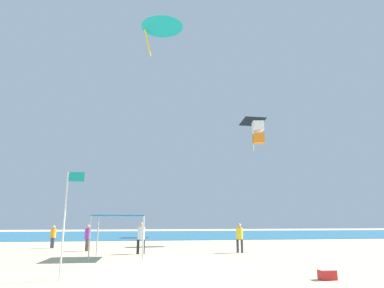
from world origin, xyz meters
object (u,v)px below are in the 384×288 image
Objects in this scene: person_leftmost at (53,235)px; person_central at (88,235)px; banner_flag at (67,214)px; person_rightmost at (141,235)px; canopy_tent at (120,218)px; kite_delta_teal at (162,24)px; person_near_tent at (239,235)px; kite_box_white at (258,132)px; kite_diamond_black at (253,123)px; cooler_box at (327,274)px.

person_leftmost is 0.95× the size of person_central.
person_rightmost is at bearing 73.50° from banner_flag.
kite_delta_teal is at bearing 70.49° from canopy_tent.
banner_flag is at bearing -71.13° from kite_delta_teal.
person_near_tent is 6.18m from person_rightmost.
kite_box_white is at bearing -72.42° from person_near_tent.
canopy_tent is 1.33× the size of kite_box_white.
kite_delta_teal is (-5.04, 4.48, 17.51)m from person_near_tent.
banner_flag reaches higher than canopy_tent.
kite_diamond_black is (3.92, 13.10, 4.91)m from kite_box_white.
banner_flag is 21.43m from kite_box_white.
person_rightmost reaches higher than person_central.
person_leftmost is at bearing 143.26° from person_rightmost.
cooler_box is (0.44, -9.52, -0.87)m from person_near_tent.
kite_delta_teal reaches higher than person_leftmost.
canopy_tent is 0.66× the size of kite_diamond_black.
kite_delta_teal is (-5.48, 14.00, 18.38)m from cooler_box.
person_rightmost is at bearing 124.59° from cooler_box.
person_near_tent is at bearing -6.97° from kite_delta_teal.
person_near_tent is 3.12× the size of cooler_box.
banner_flag is 0.90× the size of kite_diamond_black.
canopy_tent reaches higher than person_rightmost.
cooler_box is at bearing -33.97° from kite_delta_teal.
person_rightmost is 28.06m from kite_diamond_black.
canopy_tent is at bearing -0.41° from person_central.
person_leftmost is at bearing 106.16° from banner_flag.
person_near_tent is 11.92m from kite_box_white.
kite_delta_teal is (2.31, 6.51, 16.42)m from canopy_tent.
person_leftmost is 19.18m from kite_delta_teal.
person_near_tent reaches higher than cooler_box.
kite_diamond_black reaches higher than person_leftmost.
kite_diamond_black reaches higher than person_central.
canopy_tent is 2.62m from person_rightmost.
canopy_tent is 1.62× the size of person_central.
banner_flag is 35.36m from kite_diamond_black.
person_central is 4.28m from person_rightmost.
kite_delta_teal reaches higher than cooler_box.
kite_diamond_black is (7.52, 29.63, 14.54)m from cooler_box.
canopy_tent is at bearing 62.94° from person_near_tent.
person_central is at bearing 33.40° from person_near_tent.
cooler_box is (6.61, -9.59, -0.91)m from person_rightmost.
cooler_box is (10.17, -11.96, -0.82)m from person_central.
cooler_box is at bearing 86.07° from kite_box_white.
person_near_tent reaches higher than person_central.
person_near_tent is 0.87× the size of kite_box_white.
kite_delta_teal is at bearing 85.05° from person_central.
person_leftmost is 0.43× the size of banner_flag.
kite_box_white is at bearing 34.95° from person_rightmost.
person_near_tent is at bearing 68.45° from kite_box_white.
person_central is 0.45× the size of banner_flag.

